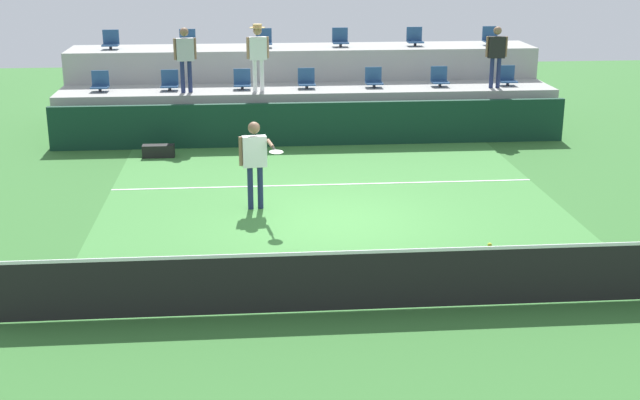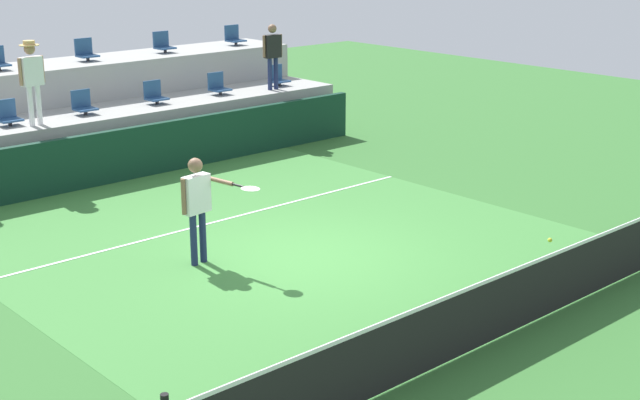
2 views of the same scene
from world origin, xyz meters
name	(u,v)px [view 1 (image 1 of 2)]	position (x,y,z in m)	size (l,w,h in m)	color
ground_plane	(336,221)	(0.00, 0.00, 0.00)	(40.00, 40.00, 0.00)	#336B2D
court_inner_paint	(331,205)	(0.00, 1.00, 0.00)	(9.00, 10.00, 0.01)	#3D7F38
court_service_line	(325,185)	(0.00, 2.40, 0.01)	(9.00, 0.06, 0.00)	white
tennis_net	(366,278)	(0.00, -4.00, 0.50)	(10.48, 0.08, 1.07)	black
sponsor_backboard	(312,124)	(0.00, 6.00, 0.55)	(13.00, 0.16, 1.10)	#0F3323
seating_tier_lower	(308,111)	(0.00, 7.30, 0.62)	(13.00, 1.80, 1.25)	#9E9E99
seating_tier_upper	(303,84)	(0.00, 9.10, 1.05)	(13.00, 1.80, 2.10)	#9E9E99
stadium_chair_lower_far_left	(100,83)	(-5.38, 7.23, 1.46)	(0.44, 0.40, 0.52)	#2D2D33
stadium_chair_lower_left	(170,82)	(-3.60, 7.23, 1.46)	(0.44, 0.40, 0.52)	#2D2D33
stadium_chair_lower_mid_left	(242,81)	(-1.73, 7.23, 1.46)	(0.44, 0.40, 0.52)	#2D2D33
stadium_chair_lower_center	(306,80)	(-0.04, 7.23, 1.46)	(0.44, 0.40, 0.52)	#2D2D33
stadium_chair_lower_mid_right	(374,79)	(1.74, 7.23, 1.46)	(0.44, 0.40, 0.52)	#2D2D33
stadium_chair_lower_right	(439,78)	(3.51, 7.23, 1.46)	(0.44, 0.40, 0.52)	#2D2D33
stadium_chair_lower_far_right	(507,77)	(5.35, 7.23, 1.46)	(0.44, 0.40, 0.52)	#2D2D33
stadium_chair_upper_far_left	(111,41)	(-5.31, 9.03, 2.31)	(0.44, 0.40, 0.52)	#2D2D33
stadium_chair_upper_left	(187,40)	(-3.22, 9.03, 2.31)	(0.44, 0.40, 0.52)	#2D2D33
stadium_chair_upper_mid_left	(264,40)	(-1.10, 9.03, 2.31)	(0.44, 0.40, 0.52)	#2D2D33
stadium_chair_upper_mid_right	(340,39)	(1.04, 9.03, 2.31)	(0.44, 0.40, 0.52)	#2D2D33
stadium_chair_upper_right	(415,38)	(3.16, 9.03, 2.31)	(0.44, 0.40, 0.52)	#2D2D33
stadium_chair_upper_far_right	(491,37)	(5.36, 9.03, 2.31)	(0.44, 0.40, 0.52)	#2D2D33
tennis_player	(255,156)	(-1.48, 0.84, 1.06)	(0.84, 1.18, 1.73)	navy
spectator_leaning_on_rail	(185,54)	(-3.14, 6.85, 2.23)	(0.58, 0.26, 1.64)	navy
spectator_with_hat	(258,51)	(-1.31, 6.85, 2.30)	(0.59, 0.45, 1.71)	white
spectator_in_grey	(496,52)	(4.90, 6.85, 2.20)	(0.57, 0.23, 1.60)	navy
tennis_ball	(490,245)	(1.98, -3.27, 0.67)	(0.07, 0.07, 0.07)	#CCE033
equipment_bag	(159,151)	(-3.76, 5.12, 0.15)	(0.76, 0.28, 0.30)	black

